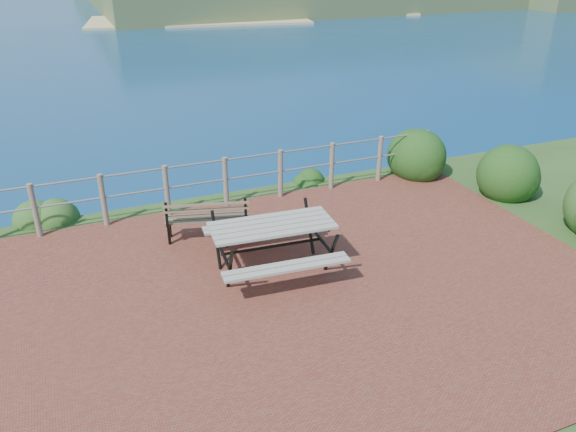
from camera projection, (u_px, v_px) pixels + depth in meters
name	position (u px, v px, depth m)	size (l,w,h in m)	color
ground	(291.00, 294.00, 8.37)	(10.00, 7.00, 0.12)	brown
safety_railing	(225.00, 179.00, 10.91)	(9.40, 0.10, 1.00)	#6B5B4C
picnic_table	(272.00, 242.00, 8.76)	(1.95, 1.65, 0.80)	gray
park_bench	(207.00, 212.00, 9.69)	(1.48, 0.70, 0.81)	brown
shrub_right_front	(517.00, 196.00, 11.61)	(1.24, 1.24, 1.76)	#133D12
shrub_right_edge	(416.00, 173.00, 12.74)	(1.24, 1.24, 1.77)	#133D12
shrub_lip_west	(50.00, 217.00, 10.70)	(0.86, 0.86, 0.64)	#2B511E
shrub_lip_east	(304.00, 182.00, 12.25)	(0.68, 0.68, 0.38)	#133D12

